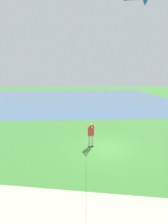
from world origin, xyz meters
TOP-DOWN VIEW (x-y plane):
  - ground_plane at (0.00, 0.00)m, footprint 120.00×120.00m
  - lake_water at (26.05, 4.00)m, footprint 36.00×44.00m
  - walkway_path at (-5.90, 2.00)m, footprint 8.33×31.89m
  - person_kite_flyer at (0.37, 0.97)m, footprint 0.63×0.51m

SIDE VIEW (x-z plane):
  - ground_plane at x=0.00m, z-range 0.00..0.00m
  - lake_water at x=26.05m, z-range 0.00..0.01m
  - walkway_path at x=-5.90m, z-range 0.00..0.02m
  - person_kite_flyer at x=0.37m, z-range 0.13..1.96m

